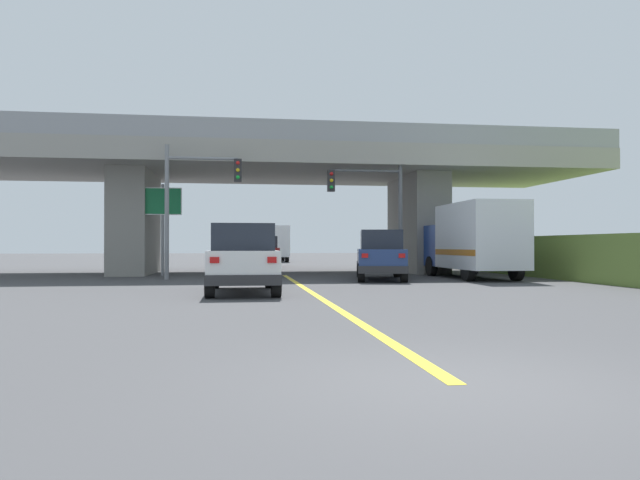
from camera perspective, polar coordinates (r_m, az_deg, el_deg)
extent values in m
plane|color=#424244|center=(30.48, -3.79, -3.18)|extent=(160.00, 160.00, 0.00)
cube|color=gray|center=(30.72, -3.79, 7.16)|extent=(31.32, 9.44, 0.99)
cube|color=gray|center=(30.80, -17.33, 1.55)|extent=(1.76, 5.66, 5.03)
cube|color=gray|center=(31.81, 9.31, 1.47)|extent=(1.76, 5.66, 5.03)
cube|color=gray|center=(26.38, -3.06, 10.52)|extent=(31.32, 0.20, 0.90)
cube|color=gray|center=(35.37, -4.32, 7.69)|extent=(31.32, 0.20, 0.90)
cube|color=yellow|center=(17.01, -0.49, -5.26)|extent=(0.20, 22.19, 0.01)
cube|color=silver|center=(17.86, -7.44, -2.44)|extent=(1.97, 4.67, 0.90)
cube|color=#1E232D|center=(17.50, -7.43, 0.24)|extent=(1.73, 2.57, 0.76)
cube|color=#2D2D30|center=(15.59, -7.38, -3.85)|extent=(2.01, 0.20, 0.28)
cube|color=red|center=(15.51, -10.10, -1.91)|extent=(0.24, 0.06, 0.16)
cube|color=red|center=(15.53, -4.64, -1.91)|extent=(0.24, 0.06, 0.16)
cylinder|color=black|center=(19.68, -10.07, -3.57)|extent=(0.26, 0.72, 0.72)
cylinder|color=black|center=(19.69, -4.91, -3.57)|extent=(0.26, 0.72, 0.72)
cylinder|color=black|center=(16.12, -10.55, -4.24)|extent=(0.26, 0.72, 0.72)
cylinder|color=black|center=(16.13, -4.24, -4.24)|extent=(0.26, 0.72, 0.72)
cube|color=navy|center=(24.52, 5.80, -1.92)|extent=(2.69, 5.00, 0.90)
cube|color=#1E232D|center=(24.16, 5.84, 0.03)|extent=(2.07, 2.86, 0.76)
cube|color=#2D2D30|center=(22.21, 6.10, -2.87)|extent=(1.87, 0.55, 0.28)
cube|color=red|center=(22.10, 4.34, -1.51)|extent=(0.25, 0.10, 0.16)
cube|color=red|center=(22.17, 7.88, -1.50)|extent=(0.25, 0.10, 0.16)
cylinder|color=black|center=(26.32, 3.84, -2.81)|extent=(0.39, 0.76, 0.72)
cylinder|color=black|center=(26.40, 7.37, -2.80)|extent=(0.39, 0.76, 0.72)
cylinder|color=black|center=(22.69, 3.98, -3.17)|extent=(0.39, 0.76, 0.72)
cylinder|color=black|center=(22.77, 8.08, -3.16)|extent=(0.39, 0.76, 0.72)
cube|color=navy|center=(28.49, 12.56, -0.53)|extent=(2.20, 2.00, 1.90)
cube|color=silver|center=(25.42, 15.16, 0.38)|extent=(2.31, 4.60, 2.71)
cube|color=#B26619|center=(25.42, 15.16, -1.14)|extent=(2.33, 4.51, 0.24)
cylinder|color=black|center=(28.17, 10.65, -2.47)|extent=(0.30, 0.90, 0.90)
cylinder|color=black|center=(28.87, 14.42, -2.41)|extent=(0.30, 0.90, 0.90)
cylinder|color=black|center=(23.99, 14.04, -2.80)|extent=(0.30, 0.90, 0.90)
cylinder|color=black|center=(24.81, 18.34, -2.71)|extent=(0.30, 0.90, 0.90)
cube|color=maroon|center=(39.79, -5.42, -1.39)|extent=(1.85, 4.31, 0.90)
cube|color=#1E232D|center=(39.47, -5.40, -0.19)|extent=(1.63, 2.37, 0.76)
cube|color=#2D2D30|center=(37.70, -5.28, -1.91)|extent=(1.89, 0.20, 0.28)
cube|color=red|center=(37.60, -6.33, -1.11)|extent=(0.24, 0.06, 0.16)
cube|color=red|center=(37.66, -4.23, -1.11)|extent=(0.24, 0.06, 0.16)
cylinder|color=black|center=(41.38, -6.66, -1.98)|extent=(0.26, 0.72, 0.72)
cylinder|color=black|center=(41.45, -4.38, -1.98)|extent=(0.26, 0.72, 0.72)
cylinder|color=black|center=(38.17, -6.56, -2.10)|extent=(0.26, 0.72, 0.72)
cylinder|color=black|center=(38.25, -4.08, -2.10)|extent=(0.26, 0.72, 0.72)
cylinder|color=#56595E|center=(27.00, 7.73, 2.48)|extent=(0.18, 0.18, 5.65)
cylinder|color=#56595E|center=(26.79, 4.44, 6.66)|extent=(3.17, 0.12, 0.12)
cube|color=#232326|center=(26.44, 1.07, 5.71)|extent=(0.32, 0.26, 0.96)
sphere|color=red|center=(26.33, 1.12, 6.39)|extent=(0.16, 0.16, 0.16)
sphere|color=gold|center=(26.29, 1.12, 5.74)|extent=(0.16, 0.16, 0.16)
sphere|color=green|center=(26.26, 1.12, 5.09)|extent=(0.16, 0.16, 0.16)
cylinder|color=slate|center=(25.23, -14.51, 2.62)|extent=(0.18, 0.18, 5.57)
cylinder|color=slate|center=(25.33, -11.21, 7.71)|extent=(2.90, 0.12, 0.12)
cube|color=#232326|center=(25.23, -7.90, 6.64)|extent=(0.32, 0.26, 0.96)
sphere|color=red|center=(25.12, -7.90, 7.36)|extent=(0.16, 0.16, 0.16)
sphere|color=gold|center=(25.08, -7.90, 6.68)|extent=(0.16, 0.16, 0.16)
sphere|color=green|center=(25.04, -7.90, 6.00)|extent=(0.16, 0.16, 0.16)
cylinder|color=slate|center=(28.01, -14.88, 0.92)|extent=(0.14, 0.14, 4.21)
cube|color=#146638|center=(28.02, -14.89, 3.62)|extent=(1.64, 0.08, 1.17)
cube|color=white|center=(28.01, -14.89, 3.62)|extent=(1.72, 0.04, 1.25)
cube|color=navy|center=(55.00, -4.64, -0.54)|extent=(2.20, 2.00, 1.90)
cube|color=silver|center=(51.51, -4.41, -0.14)|extent=(2.31, 5.00, 2.62)
cube|color=#B26619|center=(51.51, -4.41, -0.87)|extent=(2.33, 4.90, 0.24)
cylinder|color=black|center=(54.96, -5.68, -1.53)|extent=(0.30, 0.90, 0.90)
cylinder|color=black|center=(55.08, -3.60, -1.53)|extent=(0.30, 0.90, 0.90)
cylinder|color=black|center=(50.22, -5.47, -1.63)|extent=(0.30, 0.90, 0.90)
cylinder|color=black|center=(50.34, -3.19, -1.62)|extent=(0.30, 0.90, 0.90)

